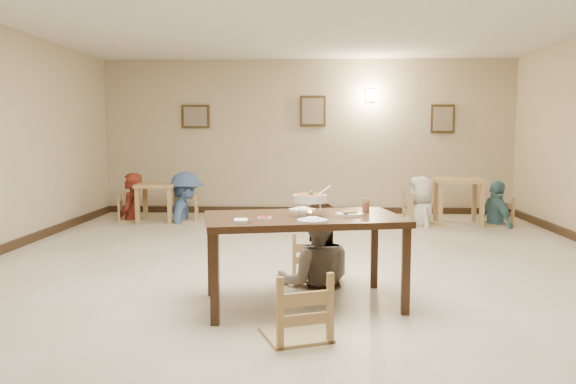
{
  "coord_description": "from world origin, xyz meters",
  "views": [
    {
      "loc": [
        0.09,
        -6.04,
        1.58
      ],
      "look_at": [
        -0.15,
        -0.51,
        1.0
      ],
      "focal_mm": 35.0,
      "sensor_mm": 36.0,
      "label": 1
    }
  ],
  "objects_px": {
    "drink_glass": "(366,206)",
    "bg_diner_b": "(185,172)",
    "bg_table_left": "(157,191)",
    "bg_table_right": "(458,186)",
    "main_diner": "(316,203)",
    "bg_diner_a": "(130,173)",
    "bg_diner_c": "(421,176)",
    "bg_chair_rr": "(497,199)",
    "bg_chair_rl": "(421,194)",
    "curry_warmer": "(310,199)",
    "bg_diner_d": "(498,180)",
    "chair_far": "(312,240)",
    "bg_chair_lr": "(185,196)",
    "main_table": "(303,225)",
    "chair_near": "(296,273)",
    "bg_chair_ll": "(131,196)"
  },
  "relations": [
    {
      "from": "drink_glass",
      "to": "bg_diner_b",
      "type": "xyz_separation_m",
      "value": [
        -2.79,
        4.64,
        -0.0
      ]
    },
    {
      "from": "bg_table_left",
      "to": "bg_table_right",
      "type": "height_order",
      "value": "bg_table_right"
    },
    {
      "from": "main_diner",
      "to": "bg_diner_a",
      "type": "xyz_separation_m",
      "value": [
        -3.32,
        4.15,
        0.01
      ]
    },
    {
      "from": "bg_table_right",
      "to": "bg_diner_c",
      "type": "bearing_deg",
      "value": -173.11
    },
    {
      "from": "bg_chair_rr",
      "to": "bg_diner_a",
      "type": "xyz_separation_m",
      "value": [
        -6.45,
        0.22,
        0.41
      ]
    },
    {
      "from": "main_diner",
      "to": "bg_chair_rl",
      "type": "relative_size",
      "value": 1.59
    },
    {
      "from": "curry_warmer",
      "to": "bg_diner_a",
      "type": "relative_size",
      "value": 0.2
    },
    {
      "from": "curry_warmer",
      "to": "bg_chair_rl",
      "type": "distance_m",
      "value": 5.06
    },
    {
      "from": "bg_chair_rl",
      "to": "bg_table_left",
      "type": "bearing_deg",
      "value": 79.52
    },
    {
      "from": "bg_diner_d",
      "to": "bg_table_right",
      "type": "bearing_deg",
      "value": 70.63
    },
    {
      "from": "curry_warmer",
      "to": "bg_diner_a",
      "type": "distance_m",
      "value": 5.89
    },
    {
      "from": "chair_far",
      "to": "bg_diner_d",
      "type": "distance_m",
      "value": 5.0
    },
    {
      "from": "bg_chair_lr",
      "to": "bg_diner_c",
      "type": "bearing_deg",
      "value": 78.64
    },
    {
      "from": "bg_chair_lr",
      "to": "bg_diner_b",
      "type": "distance_m",
      "value": 0.43
    },
    {
      "from": "chair_far",
      "to": "bg_chair_rl",
      "type": "xyz_separation_m",
      "value": [
        1.87,
        3.82,
        0.09
      ]
    },
    {
      "from": "bg_chair_rl",
      "to": "bg_diner_a",
      "type": "bearing_deg",
      "value": 79.0
    },
    {
      "from": "bg_chair_rr",
      "to": "drink_glass",
      "type": "bearing_deg",
      "value": -51.58
    },
    {
      "from": "chair_far",
      "to": "bg_chair_lr",
      "type": "bearing_deg",
      "value": 112.51
    },
    {
      "from": "bg_chair_lr",
      "to": "bg_diner_c",
      "type": "height_order",
      "value": "bg_diner_c"
    },
    {
      "from": "main_table",
      "to": "bg_diner_a",
      "type": "relative_size",
      "value": 1.12
    },
    {
      "from": "main_table",
      "to": "bg_chair_lr",
      "type": "height_order",
      "value": "bg_chair_lr"
    },
    {
      "from": "bg_diner_b",
      "to": "bg_chair_rr",
      "type": "bearing_deg",
      "value": -95.67
    },
    {
      "from": "main_table",
      "to": "bg_table_left",
      "type": "bearing_deg",
      "value": 107.45
    },
    {
      "from": "bg_diner_a",
      "to": "bg_diner_c",
      "type": "xyz_separation_m",
      "value": [
        5.15,
        -0.24,
        -0.02
      ]
    },
    {
      "from": "drink_glass",
      "to": "bg_chair_rl",
      "type": "height_order",
      "value": "bg_chair_rl"
    },
    {
      "from": "chair_near",
      "to": "bg_diner_c",
      "type": "bearing_deg",
      "value": -130.84
    },
    {
      "from": "bg_diner_a",
      "to": "bg_diner_b",
      "type": "height_order",
      "value": "bg_diner_b"
    },
    {
      "from": "main_table",
      "to": "chair_far",
      "type": "bearing_deg",
      "value": 72.38
    },
    {
      "from": "bg_diner_d",
      "to": "bg_table_left",
      "type": "bearing_deg",
      "value": 73.89
    },
    {
      "from": "chair_near",
      "to": "bg_diner_c",
      "type": "xyz_separation_m",
      "value": [
        2.0,
        5.47,
        0.34
      ]
    },
    {
      "from": "main_diner",
      "to": "bg_chair_ll",
      "type": "bearing_deg",
      "value": -54.22
    },
    {
      "from": "bg_chair_rl",
      "to": "bg_diner_d",
      "type": "bearing_deg",
      "value": -97.2
    },
    {
      "from": "bg_chair_ll",
      "to": "bg_chair_lr",
      "type": "bearing_deg",
      "value": -101.48
    },
    {
      "from": "main_diner",
      "to": "bg_table_left",
      "type": "xyz_separation_m",
      "value": [
        -2.82,
        4.08,
        -0.31
      ]
    },
    {
      "from": "main_diner",
      "to": "bg_chair_rr",
      "type": "relative_size",
      "value": 1.88
    },
    {
      "from": "drink_glass",
      "to": "bg_chair_rr",
      "type": "xyz_separation_m",
      "value": [
        2.67,
        4.42,
        -0.44
      ]
    },
    {
      "from": "bg_chair_lr",
      "to": "drink_glass",
      "type": "bearing_deg",
      "value": 23.04
    },
    {
      "from": "bg_chair_ll",
      "to": "bg_diner_a",
      "type": "bearing_deg",
      "value": 78.41
    },
    {
      "from": "drink_glass",
      "to": "bg_chair_rr",
      "type": "relative_size",
      "value": 0.15
    },
    {
      "from": "main_table",
      "to": "bg_chair_ll",
      "type": "xyz_separation_m",
      "value": [
        -3.19,
        4.88,
        -0.3
      ]
    },
    {
      "from": "chair_far",
      "to": "curry_warmer",
      "type": "relative_size",
      "value": 2.63
    },
    {
      "from": "main_diner",
      "to": "bg_chair_ll",
      "type": "relative_size",
      "value": 1.9
    },
    {
      "from": "main_table",
      "to": "bg_diner_d",
      "type": "height_order",
      "value": "bg_diner_d"
    },
    {
      "from": "bg_table_right",
      "to": "bg_chair_lr",
      "type": "distance_m",
      "value": 4.82
    },
    {
      "from": "drink_glass",
      "to": "bg_diner_c",
      "type": "bearing_deg",
      "value": 72.7
    },
    {
      "from": "main_diner",
      "to": "bg_chair_lr",
      "type": "xyz_separation_m",
      "value": [
        -2.32,
        4.15,
        -0.4
      ]
    },
    {
      "from": "chair_far",
      "to": "bg_chair_lr",
      "type": "height_order",
      "value": "bg_chair_lr"
    },
    {
      "from": "chair_far",
      "to": "main_diner",
      "type": "relative_size",
      "value": 0.53
    },
    {
      "from": "bg_chair_rl",
      "to": "bg_table_right",
      "type": "bearing_deg",
      "value": -91.4
    },
    {
      "from": "bg_chair_ll",
      "to": "chair_far",
      "type": "bearing_deg",
      "value": -152.7
    }
  ]
}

